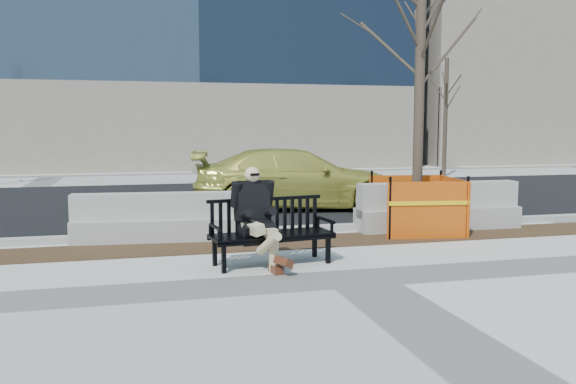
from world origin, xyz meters
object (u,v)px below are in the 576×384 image
tree_fence (416,232)px  jersey_barrier_left (161,241)px  bench (272,264)px  jersey_barrier_right (438,229)px  sedan (297,209)px  seated_man (255,265)px

tree_fence → jersey_barrier_left: bearing=175.8°
bench → jersey_barrier_right: bearing=21.2°
tree_fence → sedan: 4.05m
tree_fence → jersey_barrier_right: bearing=20.8°
bench → tree_fence: 3.82m
tree_fence → bench: bearing=-149.7°
tree_fence → jersey_barrier_left: (-4.82, 0.35, 0.00)m
seated_man → tree_fence: tree_fence is taller
sedan → jersey_barrier_left: sedan is taller
sedan → jersey_barrier_left: (-3.47, -3.46, 0.00)m
bench → seated_man: (-0.25, 0.02, 0.00)m
tree_fence → jersey_barrier_left: size_ratio=1.88×
bench → jersey_barrier_right: size_ratio=0.56×
bench → sedan: sedan is taller
tree_fence → sedan: size_ratio=1.12×
jersey_barrier_left → jersey_barrier_right: (5.40, -0.13, 0.00)m
sedan → jersey_barrier_right: (1.94, -3.59, 0.00)m
bench → jersey_barrier_left: bench is taller
jersey_barrier_left → sedan: bearing=50.1°
bench → jersey_barrier_left: size_ratio=0.61×
tree_fence → sedan: (-1.36, 3.81, 0.00)m
seated_man → bench: bearing=-11.5°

